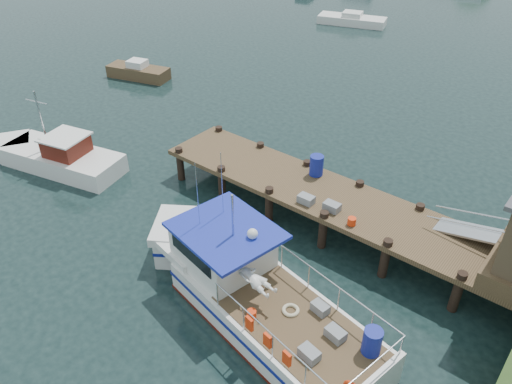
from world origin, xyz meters
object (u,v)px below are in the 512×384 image
Objects in this scene: lobster_boat at (248,287)px; moored_rowboat at (138,71)px; moored_a at (352,20)px; work_boat at (57,156)px; dock at (467,230)px.

moored_rowboat is (-18.33, 10.91, -0.43)m from lobster_boat.
moored_rowboat is 20.22m from moored_a.
moored_a is (4.65, 19.67, -0.05)m from moored_rowboat.
work_boat is (-12.55, 1.18, -0.29)m from lobster_boat.
lobster_boat reaches higher than dock.
lobster_boat is at bearing -131.58° from dock.
lobster_boat is 1.42× the size of work_boat.
dock is at bearing -50.92° from moored_a.
work_boat is 1.18× the size of moored_a.
moored_a is at bearing 90.12° from moored_rowboat.
lobster_boat is at bearing -62.96° from moored_a.
moored_rowboat is (-5.78, 9.74, -0.15)m from work_boat.
moored_rowboat is 0.72× the size of moored_a.
moored_rowboat is at bearing 166.45° from dock.
moored_rowboat is at bearing -100.36° from moored_a.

